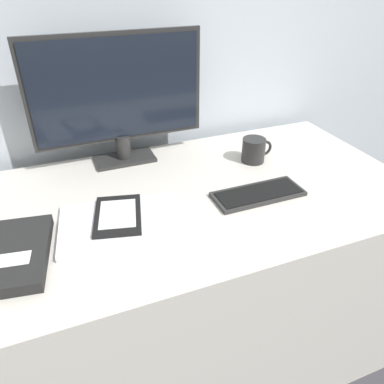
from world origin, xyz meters
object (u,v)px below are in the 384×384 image
at_px(notebook, 10,255).
at_px(ereader, 118,215).
at_px(laptop, 117,223).
at_px(coffee_mug, 254,150).
at_px(monitor, 118,96).
at_px(keyboard, 258,194).

bearing_deg(notebook, ereader, 11.70).
bearing_deg(laptop, coffee_mug, 20.86).
bearing_deg(ereader, coffee_mug, 19.25).
distance_m(monitor, keyboard, 0.55).
relative_size(keyboard, ereader, 1.33).
distance_m(monitor, ereader, 0.42).
bearing_deg(laptop, monitor, 74.23).
relative_size(ereader, notebook, 0.74).
bearing_deg(coffee_mug, monitor, 157.47).
bearing_deg(laptop, keyboard, -0.97).
bearing_deg(monitor, coffee_mug, -22.53).
distance_m(monitor, coffee_mug, 0.49).
bearing_deg(monitor, ereader, -105.55).
bearing_deg(keyboard, notebook, -177.57).
xyz_separation_m(monitor, notebook, (-0.37, -0.41, -0.22)).
distance_m(laptop, coffee_mug, 0.56).
relative_size(monitor, keyboard, 2.06).
bearing_deg(keyboard, monitor, 129.85).
distance_m(keyboard, coffee_mug, 0.23).
bearing_deg(ereader, laptop, -109.69).
bearing_deg(coffee_mug, laptop, -159.14).
distance_m(laptop, notebook, 0.26).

